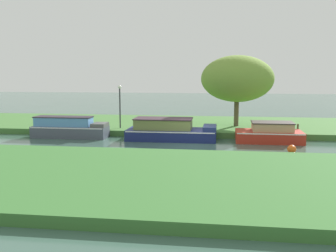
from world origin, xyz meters
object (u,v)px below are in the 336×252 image
Objects in this scene: lamp_post at (120,101)px; channel_buoy at (292,149)px; red_barge at (270,134)px; willow_tree_left at (237,79)px; mooring_post_near at (298,129)px; navy_narrowboat at (170,131)px; slate_cruiser at (69,128)px.

lamp_post is 6.44× the size of channel_buoy.
red_barge is 5.62m from willow_tree_left.
willow_tree_left is 5.78m from mooring_post_near.
channel_buoy is at bearing -70.34° from willow_tree_left.
lamp_post is at bearing 168.12° from red_barge.
willow_tree_left reaches higher than mooring_post_near.
navy_narrowboat is at bearing 180.00° from red_barge.
navy_narrowboat reaches higher than channel_buoy.
red_barge reaches higher than mooring_post_near.
channel_buoy is at bearing -27.30° from lamp_post.
mooring_post_near is at bearing -35.84° from willow_tree_left.
willow_tree_left is 11.07× the size of channel_buoy.
navy_narrowboat is at bearing 0.00° from slate_cruiser.
willow_tree_left is 8.86m from channel_buoy.
lamp_post is 4.97× the size of mooring_post_near.
lamp_post is at bearing 152.70° from channel_buoy.
red_barge is at bearing -147.69° from mooring_post_near.
channel_buoy is at bearing -77.83° from red_barge.
mooring_post_near is at bearing 32.31° from red_barge.
willow_tree_left reaches higher than channel_buoy.
channel_buoy is at bearing -26.44° from navy_narrowboat.
lamp_post is at bearing -167.38° from willow_tree_left.
channel_buoy is (7.13, -3.55, -0.36)m from navy_narrowboat.
channel_buoy is at bearing -103.86° from mooring_post_near.
navy_narrowboat is 1.14× the size of slate_cruiser.
lamp_post is 12.39m from mooring_post_near.
navy_narrowboat is 7.97m from channel_buoy.
red_barge is at bearing 0.00° from navy_narrowboat.
willow_tree_left is 8.56× the size of mooring_post_near.
navy_narrowboat reaches higher than mooring_post_near.
navy_narrowboat is 1.10× the size of willow_tree_left.
mooring_post_near is (1.94, 1.23, 0.17)m from red_barge.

